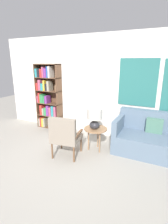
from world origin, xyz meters
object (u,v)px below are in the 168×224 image
Objects in this scene: armchair at (65,134)px; table_lamp at (95,117)px; couch at (153,139)px; side_table at (96,131)px; bookshelf at (47,97)px.

table_lamp is (0.44, 0.56, 0.29)m from armchair.
couch reaches higher than side_table.
bookshelf reaches higher than couch.
armchair is 1.97m from couch.
armchair reaches higher than couch.
side_table is (1.90, -0.73, -0.50)m from bookshelf.
bookshelf is 2.05m from table_lamp.
bookshelf is at bearing 157.79° from table_lamp.
armchair is 0.56× the size of couch.
bookshelf reaches higher than side_table.
table_lamp reaches higher than couch.
couch is at bearing 20.71° from side_table.
couch is (3.11, -0.28, -0.64)m from bookshelf.
side_table is at bearing 76.98° from table_lamp.
armchair is 0.77m from table_lamp.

